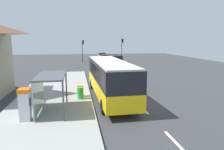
{
  "coord_description": "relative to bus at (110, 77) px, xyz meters",
  "views": [
    {
      "loc": [
        -4.39,
        -15.0,
        4.94
      ],
      "look_at": [
        -1.0,
        5.21,
        1.5
      ],
      "focal_mm": 33.56,
      "sensor_mm": 36.0,
      "label": 1
    }
  ],
  "objects": [
    {
      "name": "bus",
      "position": [
        0.0,
        0.0,
        0.0
      ],
      "size": [
        2.81,
        11.07,
        3.21
      ],
      "color": "yellow",
      "rests_on": "ground"
    },
    {
      "name": "lane_stripe_seg_1",
      "position": [
        1.96,
        -3.23,
        -1.84
      ],
      "size": [
        0.16,
        2.2,
        0.01
      ],
      "primitive_type": "cube",
      "color": "silver",
      "rests_on": "ground"
    },
    {
      "name": "sidewalk_platform",
      "position": [
        -4.69,
        -0.23,
        -1.75
      ],
      "size": [
        6.2,
        30.0,
        0.18
      ],
      "primitive_type": "cube",
      "color": "#999993",
      "rests_on": "ground"
    },
    {
      "name": "sedan_far",
      "position": [
        4.01,
        38.81,
        -1.05
      ],
      "size": [
        1.85,
        4.4,
        1.52
      ],
      "color": "#B7B7BC",
      "rests_on": "ground"
    },
    {
      "name": "lane_stripe_seg_4",
      "position": [
        1.96,
        11.77,
        -1.84
      ],
      "size": [
        0.16,
        2.2,
        0.01
      ],
      "primitive_type": "cube",
      "color": "silver",
      "rests_on": "ground"
    },
    {
      "name": "lane_stripe_seg_3",
      "position": [
        1.96,
        6.77,
        -1.84
      ],
      "size": [
        0.16,
        2.2,
        0.01
      ],
      "primitive_type": "cube",
      "color": "silver",
      "rests_on": "ground"
    },
    {
      "name": "lane_stripe_seg_2",
      "position": [
        1.96,
        1.77,
        -1.84
      ],
      "size": [
        0.16,
        2.2,
        0.01
      ],
      "primitive_type": "cube",
      "color": "silver",
      "rests_on": "ground"
    },
    {
      "name": "ticket_machine",
      "position": [
        -5.8,
        -4.58,
        -0.67
      ],
      "size": [
        0.66,
        0.76,
        1.94
      ],
      "color": "silver",
      "rests_on": "sidewalk_platform"
    },
    {
      "name": "lane_stripe_seg_7",
      "position": [
        1.96,
        26.77,
        -1.84
      ],
      "size": [
        0.16,
        2.2,
        0.01
      ],
      "primitive_type": "cube",
      "color": "silver",
      "rests_on": "ground"
    },
    {
      "name": "lane_stripe_seg_6",
      "position": [
        1.96,
        21.77,
        -1.84
      ],
      "size": [
        0.16,
        2.2,
        0.01
      ],
      "primitive_type": "cube",
      "color": "silver",
      "rests_on": "ground"
    },
    {
      "name": "sedan_near",
      "position": [
        4.01,
        32.53,
        -1.05
      ],
      "size": [
        1.84,
        4.4,
        1.52
      ],
      "color": "#B7B7BC",
      "rests_on": "ground"
    },
    {
      "name": "recycling_bin_orange",
      "position": [
        -2.49,
        0.28,
        -1.19
      ],
      "size": [
        0.52,
        0.52,
        0.95
      ],
      "primitive_type": "cylinder",
      "color": "orange",
      "rests_on": "sidewalk_platform"
    },
    {
      "name": "lane_stripe_seg_5",
      "position": [
        1.96,
        16.77,
        -1.84
      ],
      "size": [
        0.16,
        2.2,
        0.01
      ],
      "primitive_type": "cube",
      "color": "silver",
      "rests_on": "ground"
    },
    {
      "name": "traffic_light_far_side",
      "position": [
        -1.39,
        29.01,
        1.46
      ],
      "size": [
        0.49,
        0.28,
        4.96
      ],
      "color": "#2D2D2D",
      "rests_on": "ground"
    },
    {
      "name": "white_van",
      "position": [
        3.91,
        19.47,
        -0.5
      ],
      "size": [
        2.1,
        5.23,
        2.3
      ],
      "color": "black",
      "rests_on": "ground"
    },
    {
      "name": "lane_stripe_seg_0",
      "position": [
        1.96,
        -8.23,
        -1.84
      ],
      "size": [
        0.16,
        2.2,
        0.01
      ],
      "primitive_type": "cube",
      "color": "silver",
      "rests_on": "ground"
    },
    {
      "name": "traffic_light_near_side",
      "position": [
        7.21,
        28.21,
        1.65
      ],
      "size": [
        0.49,
        0.28,
        5.28
      ],
      "color": "#2D2D2D",
      "rests_on": "ground"
    },
    {
      "name": "bus_shelter",
      "position": [
        -4.7,
        -3.22,
        0.25
      ],
      "size": [
        1.8,
        4.0,
        2.5
      ],
      "color": "#4C4C51",
      "rests_on": "sidewalk_platform"
    },
    {
      "name": "ground_plane",
      "position": [
        1.71,
        11.77,
        -1.86
      ],
      "size": [
        56.0,
        92.0,
        0.04
      ],
      "primitive_type": "cube",
      "color": "#38383A"
    },
    {
      "name": "recycling_bin_green",
      "position": [
        -2.49,
        -0.42,
        -1.19
      ],
      "size": [
        0.52,
        0.52,
        0.95
      ],
      "primitive_type": "cylinder",
      "color": "green",
      "rests_on": "sidewalk_platform"
    }
  ]
}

